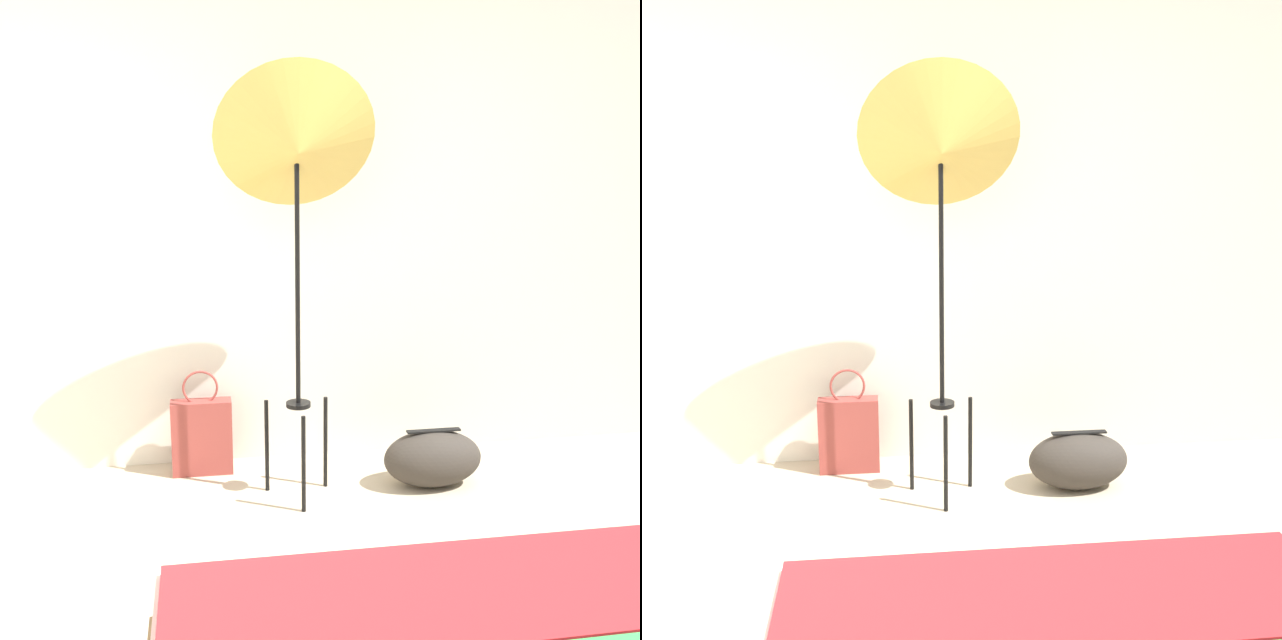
% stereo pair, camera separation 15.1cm
% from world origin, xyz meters
% --- Properties ---
extents(wall_back, '(8.00, 0.05, 2.60)m').
position_xyz_m(wall_back, '(0.00, 2.05, 1.30)').
color(wall_back, beige).
rests_on(wall_back, ground_plane).
extents(photo_umbrella, '(0.72, 0.50, 1.99)m').
position_xyz_m(photo_umbrella, '(0.09, 1.53, 1.62)').
color(photo_umbrella, black).
rests_on(photo_umbrella, ground_plane).
extents(tote_bag, '(0.31, 0.10, 0.55)m').
position_xyz_m(tote_bag, '(-0.36, 1.88, 0.20)').
color(tote_bag, brown).
rests_on(tote_bag, ground_plane).
extents(duffel_bag, '(0.49, 0.28, 0.29)m').
position_xyz_m(duffel_bag, '(0.76, 1.54, 0.14)').
color(duffel_bag, '#332D28').
rests_on(duffel_bag, ground_plane).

